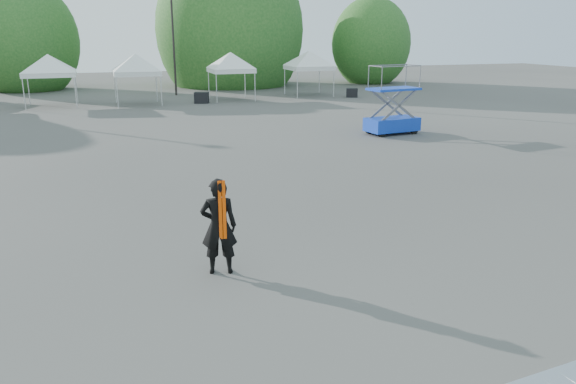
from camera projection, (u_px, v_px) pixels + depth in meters
name	position (u px, v px, depth m)	size (l,w,h in m)	color
ground	(244.00, 243.00, 13.00)	(120.00, 120.00, 0.00)	#474442
light_pole_east	(172.00, 20.00, 41.51)	(0.60, 0.25, 9.80)	black
tree_mid_w	(24.00, 41.00, 45.78)	(4.16, 4.16, 6.33)	#382314
tree_mid_e	(230.00, 30.00, 49.93)	(5.12, 5.12, 7.79)	#382314
tree_far_e	(371.00, 43.00, 52.51)	(3.84, 3.84, 5.84)	#382314
tent_d	(48.00, 58.00, 35.82)	(4.51, 4.51, 3.88)	silver
tent_e	(135.00, 58.00, 36.70)	(4.19, 4.19, 3.88)	silver
tent_f	(231.00, 56.00, 39.22)	(4.12, 4.12, 3.88)	silver
tent_g	(309.00, 54.00, 42.00)	(4.36, 4.36, 3.88)	silver
man	(219.00, 226.00, 11.15)	(0.81, 0.62, 1.98)	black
scissor_lift	(393.00, 100.00, 26.39)	(2.63, 1.57, 3.21)	#0D1DB3
crate_mid	(202.00, 98.00, 38.20)	(0.95, 0.74, 0.74)	black
crate_east	(352.00, 93.00, 41.68)	(0.83, 0.65, 0.65)	black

